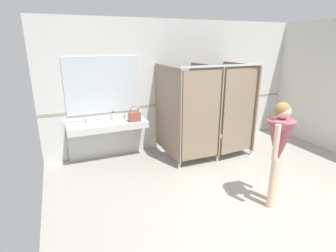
{
  "coord_description": "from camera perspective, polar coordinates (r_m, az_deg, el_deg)",
  "views": [
    {
      "loc": [
        -2.85,
        -2.62,
        2.46
      ],
      "look_at": [
        -1.19,
        1.31,
        1.11
      ],
      "focal_mm": 28.41,
      "sensor_mm": 36.0,
      "label": 1
    }
  ],
  "objects": [
    {
      "name": "vanity_counter",
      "position": [
        5.89,
        -12.83,
        -1.17
      ],
      "size": [
        1.66,
        0.53,
        0.96
      ],
      "color": "silver",
      "rests_on": "ground_plane"
    },
    {
      "name": "soap_dispenser",
      "position": [
        5.91,
        -11.59,
        2.07
      ],
      "size": [
        0.07,
        0.07,
        0.19
      ],
      "color": "white",
      "rests_on": "vanity_counter"
    },
    {
      "name": "wall_back_tile_band",
      "position": [
        6.55,
        3.5,
        5.05
      ],
      "size": [
        6.56,
        0.01,
        0.06
      ],
      "primitive_type": "cube",
      "color": "#9E937F",
      "rests_on": "wall_back"
    },
    {
      "name": "wall_back",
      "position": [
        6.52,
        3.32,
        8.85
      ],
      "size": [
        6.56,
        0.12,
        2.96
      ],
      "primitive_type": "cube",
      "color": "silver",
      "rests_on": "ground_plane"
    },
    {
      "name": "handbag",
      "position": [
        5.71,
        -7.19,
        2.09
      ],
      "size": [
        0.25,
        0.13,
        0.34
      ],
      "color": "#934C42",
      "rests_on": "vanity_counter"
    },
    {
      "name": "ground_plane",
      "position": [
        4.62,
        21.27,
        -16.77
      ],
      "size": [
        6.56,
        6.8,
        0.1
      ],
      "primitive_type": "cube",
      "color": "#9E998E"
    },
    {
      "name": "floor_drain_cover",
      "position": [
        4.04,
        16.5,
        -20.8
      ],
      "size": [
        0.14,
        0.14,
        0.01
      ],
      "primitive_type": "cylinder",
      "color": "#B7BABF",
      "rests_on": "ground_plane"
    },
    {
      "name": "person_standing",
      "position": [
        4.27,
        22.7,
        -3.28
      ],
      "size": [
        0.56,
        0.56,
        1.65
      ],
      "color": "beige",
      "rests_on": "ground_plane"
    },
    {
      "name": "mirror_panel",
      "position": [
        5.85,
        -13.82,
        8.49
      ],
      "size": [
        1.56,
        0.02,
        1.2
      ],
      "primitive_type": "cube",
      "color": "silver",
      "rests_on": "wall_back"
    },
    {
      "name": "bathroom_stalls",
      "position": [
        5.88,
        8.78,
        3.65
      ],
      "size": [
        1.87,
        1.37,
        2.05
      ],
      "color": "#84705B",
      "rests_on": "ground_plane"
    },
    {
      "name": "paper_cup",
      "position": [
        5.69,
        -12.8,
        1.11
      ],
      "size": [
        0.07,
        0.07,
        0.1
      ],
      "primitive_type": "cylinder",
      "color": "white",
      "rests_on": "vanity_counter"
    }
  ]
}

